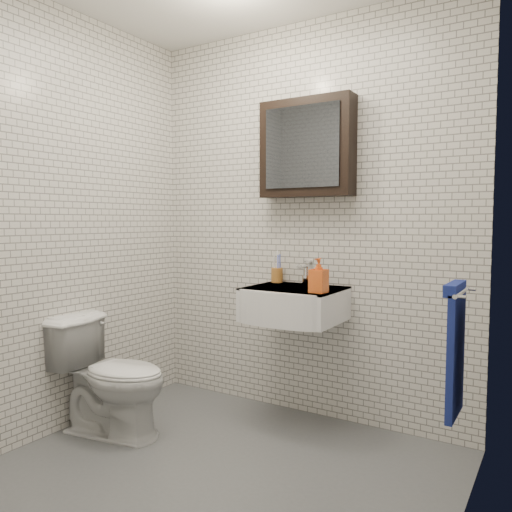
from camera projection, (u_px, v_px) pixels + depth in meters
The scene contains 9 objects.
ground at pixel (212, 476), 2.44m from camera, with size 2.20×2.00×0.01m, color #53575B.
room_shell at pixel (210, 175), 2.33m from camera, with size 2.22×2.02×2.51m.
washbasin at pixel (291, 304), 2.98m from camera, with size 0.55×0.50×0.20m.
faucet at pixel (306, 274), 3.13m from camera, with size 0.06×0.20×0.15m.
mirror_cabinet at pixel (307, 148), 3.07m from camera, with size 0.60×0.15×0.60m.
towel_rail at pixel (456, 344), 2.13m from camera, with size 0.09×0.30×0.58m.
toothbrush_cup at pixel (277, 274), 3.26m from camera, with size 0.10×0.10×0.21m.
soap_bottle at pixel (319, 275), 2.78m from camera, with size 0.09×0.09×0.20m, color #E65818.
toilet at pixel (112, 376), 2.92m from camera, with size 0.39×0.68×0.69m, color white.
Camera 1 is at (1.42, -1.89, 1.25)m, focal length 35.00 mm.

